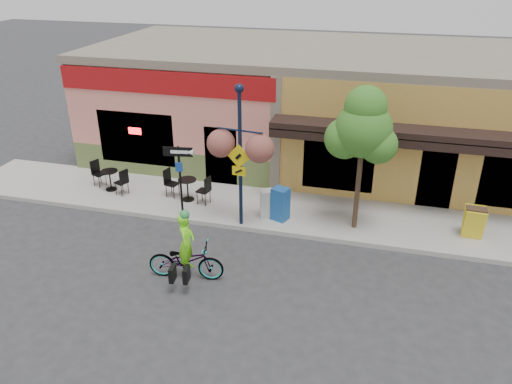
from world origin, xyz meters
TOP-DOWN VIEW (x-y plane):
  - ground at (0.00, 0.00)m, footprint 90.00×90.00m
  - sidewalk at (0.00, 2.00)m, footprint 24.00×3.00m
  - curb at (0.00, 0.55)m, footprint 24.00×0.12m
  - building at (0.00, 7.50)m, footprint 18.20×8.20m
  - bicycle at (-2.12, -2.24)m, footprint 2.08×0.95m
  - cyclist_rider at (-2.07, -2.24)m, footprint 0.47×0.66m
  - lamp_post at (-1.46, 0.68)m, footprint 1.47×0.72m
  - one_way_sign at (-3.41, 0.67)m, footprint 0.94×0.34m
  - cafe_set_left at (-6.66, 1.87)m, footprint 1.79×1.33m
  - cafe_set_right at (-3.69, 1.82)m, footprint 1.81×1.15m
  - newspaper_box_blue at (-0.34, 1.28)m, footprint 0.60×0.57m
  - newspaper_box_grey at (-0.79, 1.36)m, footprint 0.54×0.51m
  - street_tree at (1.99, 1.37)m, footprint 1.97×1.97m
  - sandwich_board at (5.43, 1.46)m, footprint 0.60×0.46m

SIDE VIEW (x-z plane):
  - ground at x=0.00m, z-range 0.00..0.00m
  - sidewalk at x=0.00m, z-range 0.00..0.15m
  - curb at x=0.00m, z-range 0.00..0.15m
  - bicycle at x=-2.12m, z-range 0.00..1.06m
  - newspaper_box_grey at x=-0.79m, z-range 0.15..1.07m
  - cafe_set_left at x=-6.66m, z-range 0.15..1.11m
  - sandwich_board at x=5.43m, z-range 0.15..1.12m
  - cafe_set_right at x=-3.69m, z-range 0.15..1.16m
  - newspaper_box_blue at x=-0.34m, z-range 0.15..1.22m
  - cyclist_rider at x=-2.07m, z-range 0.00..1.67m
  - one_way_sign at x=-3.41m, z-range 0.15..2.55m
  - building at x=0.00m, z-range 0.00..4.50m
  - lamp_post at x=-1.46m, z-range 0.15..4.58m
  - street_tree at x=1.99m, z-range 0.15..4.63m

